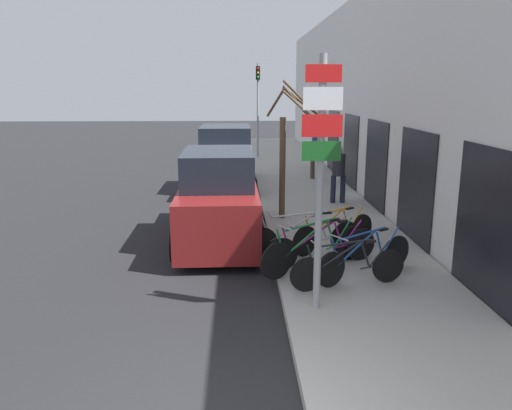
# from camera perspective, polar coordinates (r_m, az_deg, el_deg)

# --- Properties ---
(ground_plane) EXTENTS (80.00, 80.00, 0.00)m
(ground_plane) POSITION_cam_1_polar(r_m,az_deg,el_deg) (15.75, -3.16, 0.40)
(ground_plane) COLOR black
(sidewalk_curb) EXTENTS (3.20, 32.00, 0.15)m
(sidewalk_curb) POSITION_cam_1_polar(r_m,az_deg,el_deg) (18.62, 5.01, 2.60)
(sidewalk_curb) COLOR #9E9B93
(sidewalk_curb) RESTS_ON ground
(building_facade) EXTENTS (0.23, 32.00, 6.50)m
(building_facade) POSITION_cam_1_polar(r_m,az_deg,el_deg) (18.53, 10.73, 12.15)
(building_facade) COLOR silver
(building_facade) RESTS_ON ground
(signpost) EXTENTS (0.58, 0.13, 3.81)m
(signpost) POSITION_cam_1_polar(r_m,az_deg,el_deg) (7.35, 7.35, 3.75)
(signpost) COLOR #939399
(signpost) RESTS_ON sidewalk_curb
(bicycle_0) EXTENTS (2.07, 0.62, 0.83)m
(bicycle_0) POSITION_cam_1_polar(r_m,az_deg,el_deg) (8.72, 10.53, -6.96)
(bicycle_0) COLOR black
(bicycle_0) RESTS_ON sidewalk_curb
(bicycle_1) EXTENTS (1.98, 1.25, 0.87)m
(bicycle_1) POSITION_cam_1_polar(r_m,az_deg,el_deg) (9.21, 12.42, -5.84)
(bicycle_1) COLOR black
(bicycle_1) RESTS_ON sidewalk_curb
(bicycle_2) EXTENTS (2.15, 1.39, 0.94)m
(bicycle_2) POSITION_cam_1_polar(r_m,az_deg,el_deg) (9.45, 6.84, -4.96)
(bicycle_2) COLOR black
(bicycle_2) RESTS_ON sidewalk_curb
(bicycle_3) EXTENTS (2.22, 0.85, 0.89)m
(bicycle_3) POSITION_cam_1_polar(r_m,az_deg,el_deg) (9.64, 7.59, -4.73)
(bicycle_3) COLOR black
(bicycle_3) RESTS_ON sidewalk_curb
(bicycle_4) EXTENTS (2.45, 0.63, 0.95)m
(bicycle_4) POSITION_cam_1_polar(r_m,az_deg,el_deg) (10.06, 5.59, -3.78)
(bicycle_4) COLOR black
(bicycle_4) RESTS_ON sidewalk_curb
(bicycle_5) EXTENTS (1.93, 1.30, 0.88)m
(bicycle_5) POSITION_cam_1_polar(r_m,az_deg,el_deg) (10.67, 8.96, -3.04)
(bicycle_5) COLOR black
(bicycle_5) RESTS_ON sidewalk_curb
(parked_car_0) EXTENTS (1.97, 4.64, 2.13)m
(parked_car_0) POSITION_cam_1_polar(r_m,az_deg,el_deg) (11.49, -4.26, 0.58)
(parked_car_0) COLOR maroon
(parked_car_0) RESTS_ON ground
(parked_car_1) EXTENTS (2.09, 4.76, 2.23)m
(parked_car_1) POSITION_cam_1_polar(r_m,az_deg,el_deg) (17.49, -3.47, 5.05)
(parked_car_1) COLOR silver
(parked_car_1) RESTS_ON ground
(pedestrian_near) EXTENTS (0.47, 0.40, 1.80)m
(pedestrian_near) POSITION_cam_1_polar(r_m,az_deg,el_deg) (18.94, 6.98, 6.14)
(pedestrian_near) COLOR #4C3D2D
(pedestrian_near) RESTS_ON sidewalk_curb
(pedestrian_far) EXTENTS (0.44, 0.38, 1.69)m
(pedestrian_far) POSITION_cam_1_polar(r_m,az_deg,el_deg) (14.94, 9.42, 3.95)
(pedestrian_far) COLOR #1E2338
(pedestrian_far) RESTS_ON sidewalk_curb
(street_tree) EXTENTS (1.47, 1.35, 3.54)m
(street_tree) POSITION_cam_1_polar(r_m,az_deg,el_deg) (12.95, 3.44, 6.22)
(street_tree) COLOR brown
(street_tree) RESTS_ON sidewalk_curb
(traffic_light) EXTENTS (0.20, 0.30, 4.50)m
(traffic_light) POSITION_cam_1_polar(r_m,az_deg,el_deg) (24.72, 0.21, 12.16)
(traffic_light) COLOR #939399
(traffic_light) RESTS_ON sidewalk_curb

